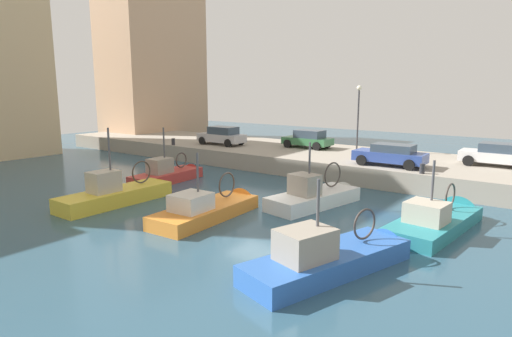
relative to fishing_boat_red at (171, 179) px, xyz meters
The scene contains 16 objects.
water_surface 8.08m from the fishing_boat_red, 100.71° to the right, with size 80.00×80.00×0.00m, color #2D5166.
quay_wall 12.77m from the fishing_boat_red, 38.44° to the right, with size 9.00×56.00×1.20m, color #9E9384.
fishing_boat_red is the anchor object (origin of this frame).
fishing_boat_yellow 5.55m from the fishing_boat_red, 159.36° to the right, with size 6.84×2.01×4.73m.
fishing_boat_blue 15.95m from the fishing_boat_red, 112.84° to the right, with size 7.17×3.72×4.00m.
fishing_boat_white 10.38m from the fishing_boat_red, 86.83° to the right, with size 6.35×3.00×4.12m.
fishing_boat_teal 16.28m from the fishing_boat_red, 88.86° to the right, with size 6.95×2.82×3.99m.
fishing_boat_orange 8.51m from the fishing_boat_red, 119.74° to the right, with size 6.59×2.28×3.99m.
parked_car_blue 13.79m from the fishing_boat_red, 58.58° to the right, with size 1.96×4.26×1.34m.
parked_car_silver 9.09m from the fishing_boat_red, 19.43° to the left, with size 1.87×4.11×1.51m.
parked_car_green 11.78m from the fishing_boat_red, 18.45° to the right, with size 1.98×3.83×1.41m.
parked_car_white 20.15m from the fishing_boat_red, 57.16° to the right, with size 2.01×4.00×1.40m.
mooring_bollard_south 15.17m from the fishing_boat_red, 67.24° to the right, with size 0.28×0.28×0.55m, color #2D2D33.
mooring_bollard_mid 8.53m from the fishing_boat_red, 46.03° to the left, with size 0.28×0.28×0.55m, color #2D2D33.
quay_streetlamp 14.43m from the fishing_boat_red, 33.36° to the right, with size 0.36×0.36×4.83m.
waterfront_building_central 24.40m from the fishing_boat_red, 51.86° to the left, with size 11.09×6.58×17.12m.
Camera 1 is at (-17.00, -12.72, 5.92)m, focal length 30.44 mm.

